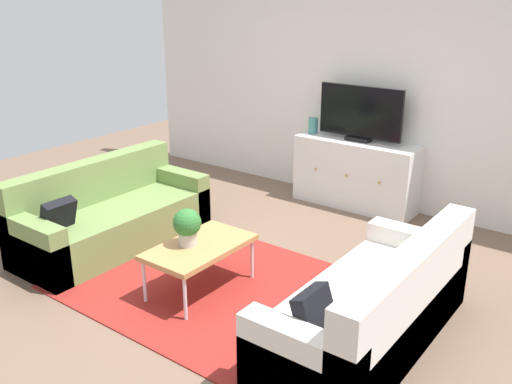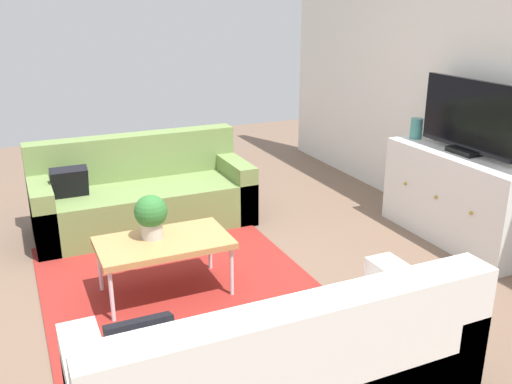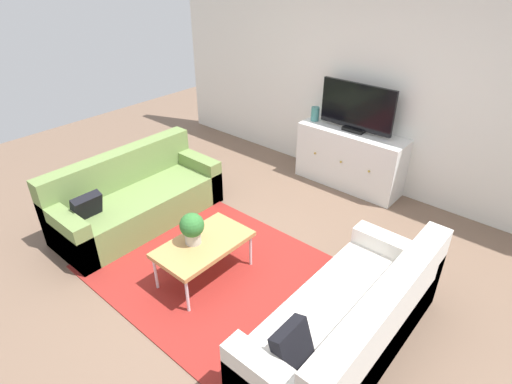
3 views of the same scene
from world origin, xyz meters
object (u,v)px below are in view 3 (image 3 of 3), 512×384
(glass_vase, at_px, (315,114))
(couch_left_side, at_px, (134,199))
(potted_plant, at_px, (192,227))
(couch_right_side, at_px, (353,326))
(tv_console, at_px, (350,159))
(coffee_table, at_px, (204,245))
(flat_screen_tv, at_px, (357,108))

(glass_vase, bearing_deg, couch_left_side, -110.24)
(glass_vase, bearing_deg, potted_plant, -80.96)
(couch_right_side, xyz_separation_m, tv_console, (-1.41, 2.38, 0.12))
(coffee_table, bearing_deg, flat_screen_tv, 87.65)
(potted_plant, distance_m, glass_vase, 2.64)
(potted_plant, xyz_separation_m, glass_vase, (-0.41, 2.59, 0.28))
(coffee_table, height_order, potted_plant, potted_plant)
(couch_left_side, relative_size, tv_console, 1.36)
(tv_console, relative_size, glass_vase, 7.57)
(couch_left_side, height_order, couch_right_side, same)
(tv_console, xyz_separation_m, flat_screen_tv, (-0.00, 0.02, 0.69))
(flat_screen_tv, xyz_separation_m, glass_vase, (-0.59, -0.02, -0.21))
(couch_left_side, bearing_deg, couch_right_side, 0.00)
(glass_vase, bearing_deg, couch_right_side, -49.99)
(coffee_table, relative_size, glass_vase, 4.87)
(couch_right_side, bearing_deg, flat_screen_tv, 120.41)
(couch_right_side, xyz_separation_m, coffee_table, (-1.51, -0.16, 0.11))
(flat_screen_tv, bearing_deg, potted_plant, -93.85)
(coffee_table, bearing_deg, glass_vase, 100.80)
(couch_right_side, distance_m, potted_plant, 1.63)
(flat_screen_tv, height_order, glass_vase, flat_screen_tv)
(potted_plant, height_order, glass_vase, glass_vase)
(tv_console, bearing_deg, coffee_table, -92.37)
(couch_right_side, height_order, glass_vase, glass_vase)
(potted_plant, bearing_deg, couch_left_side, 170.43)
(tv_console, bearing_deg, flat_screen_tv, 90.00)
(couch_right_side, bearing_deg, potted_plant, -172.18)
(coffee_table, relative_size, tv_console, 0.64)
(couch_right_side, bearing_deg, coffee_table, -174.01)
(coffee_table, xyz_separation_m, tv_console, (0.10, 2.53, 0.00))
(potted_plant, bearing_deg, flat_screen_tv, 86.15)
(couch_right_side, height_order, coffee_table, couch_right_side)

